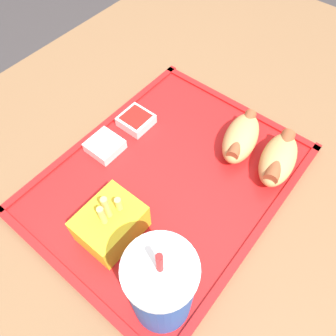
{
  "coord_description": "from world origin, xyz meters",
  "views": [
    {
      "loc": [
        0.23,
        0.2,
        1.2
      ],
      "look_at": [
        0.0,
        0.02,
        0.77
      ],
      "focal_mm": 35.0,
      "sensor_mm": 36.0,
      "label": 1
    }
  ],
  "objects": [
    {
      "name": "dining_table",
      "position": [
        0.0,
        0.0,
        0.36
      ],
      "size": [
        1.36,
        0.86,
        0.73
      ],
      "color": "brown",
      "rests_on": "ground_plane"
    },
    {
      "name": "hot_dog_near",
      "position": [
        -0.12,
        0.07,
        0.76
      ],
      "size": [
        0.12,
        0.08,
        0.05
      ],
      "color": "tan",
      "rests_on": "food_tray"
    },
    {
      "name": "soda_cup",
      "position": [
        0.16,
        0.14,
        0.81
      ],
      "size": [
        0.08,
        0.08,
        0.18
      ],
      "color": "#194CA5",
      "rests_on": "food_tray"
    },
    {
      "name": "sauce_cup_ketchup",
      "position": [
        -0.05,
        -0.1,
        0.75
      ],
      "size": [
        0.05,
        0.05,
        0.02
      ],
      "color": "silver",
      "rests_on": "food_tray"
    },
    {
      "name": "food_tray",
      "position": [
        0.0,
        0.02,
        0.73
      ],
      "size": [
        0.43,
        0.34,
        0.01
      ],
      "color": "red",
      "rests_on": "dining_table"
    },
    {
      "name": "ground_plane",
      "position": [
        0.0,
        0.0,
        0.0
      ],
      "size": [
        8.0,
        8.0,
        0.0
      ],
      "primitive_type": "plane",
      "color": "#383333"
    },
    {
      "name": "fries_carton",
      "position": [
        0.13,
        0.02,
        0.77
      ],
      "size": [
        0.09,
        0.07,
        0.1
      ],
      "color": "gold",
      "rests_on": "food_tray"
    },
    {
      "name": "sauce_cup_mayo",
      "position": [
        0.03,
        -0.1,
        0.75
      ],
      "size": [
        0.05,
        0.05,
        0.02
      ],
      "color": "silver",
      "rests_on": "food_tray"
    },
    {
      "name": "hot_dog_far",
      "position": [
        -0.12,
        0.15,
        0.76
      ],
      "size": [
        0.12,
        0.08,
        0.05
      ],
      "color": "tan",
      "rests_on": "food_tray"
    }
  ]
}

